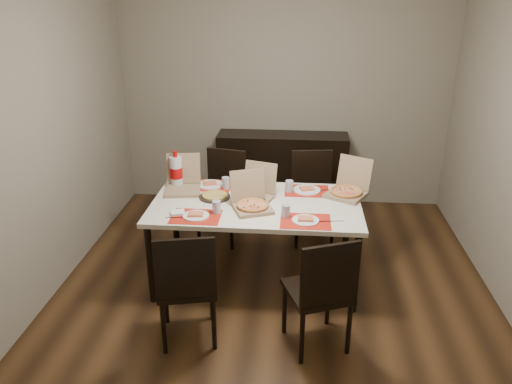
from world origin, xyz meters
TOP-DOWN VIEW (x-y plane):
  - ground at (0.00, 0.00)m, footprint 3.80×4.00m
  - room_walls at (0.00, 0.43)m, footprint 3.84×4.02m
  - sideboard at (0.00, 1.78)m, footprint 1.50×0.40m
  - dining_table at (-0.17, 0.16)m, footprint 1.80×1.00m
  - chair_near_left at (-0.59, -0.77)m, footprint 0.50×0.50m
  - chair_near_right at (0.37, -0.77)m, footprint 0.54×0.54m
  - chair_far_left at (-0.58, 0.96)m, footprint 0.50×0.50m
  - chair_far_right at (0.34, 1.00)m, footprint 0.47×0.47m
  - setting_near_left at (-0.61, -0.15)m, footprint 0.45×0.30m
  - setting_near_right at (0.21, -0.16)m, footprint 0.50×0.30m
  - setting_far_left at (-0.61, 0.50)m, footprint 0.43×0.30m
  - setting_far_right at (0.23, 0.45)m, footprint 0.46×0.30m
  - napkin_loose at (-0.15, 0.12)m, footprint 0.16×0.16m
  - pizza_box_center at (-0.20, 0.03)m, footprint 0.40×0.42m
  - pizza_box_right at (0.63, 0.40)m, footprint 0.45×0.46m
  - pizza_box_left at (-0.86, 0.39)m, footprint 0.35×0.38m
  - pizza_box_extra at (-0.18, 0.24)m, footprint 0.39×0.41m
  - faina_plate at (-0.54, 0.24)m, footprint 0.28×0.28m
  - dip_bowl at (-0.06, 0.29)m, footprint 0.14×0.14m
  - soda_bottle at (-0.94, 0.46)m, footprint 0.12×0.12m

SIDE VIEW (x-z plane):
  - ground at x=0.00m, z-range -0.02..0.00m
  - sideboard at x=0.00m, z-range 0.00..0.90m
  - chair_near_left at x=-0.59m, z-range 0.05..0.98m
  - chair_near_right at x=0.37m, z-range 0.05..0.98m
  - chair_far_left at x=-0.58m, z-range 0.05..0.98m
  - chair_far_right at x=0.34m, z-range 0.05..0.98m
  - dining_table at x=-0.17m, z-range 0.31..1.06m
  - napkin_loose at x=-0.15m, z-range 0.75..0.77m
  - faina_plate at x=-0.54m, z-range 0.75..0.78m
  - dip_bowl at x=-0.06m, z-range 0.75..0.78m
  - setting_far_left at x=-0.61m, z-range 0.72..0.83m
  - setting_far_right at x=0.23m, z-range 0.72..0.83m
  - setting_near_left at x=-0.61m, z-range 0.72..0.83m
  - setting_near_right at x=0.21m, z-range 0.72..0.83m
  - pizza_box_center at x=-0.20m, z-range 0.65..0.95m
  - pizza_box_right at x=0.63m, z-range 0.64..0.96m
  - pizza_box_extra at x=-0.18m, z-range 0.66..0.96m
  - pizza_box_left at x=-0.86m, z-range 0.65..0.96m
  - soda_bottle at x=-0.94m, z-range 0.72..1.07m
  - room_walls at x=0.00m, z-range 0.42..3.04m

